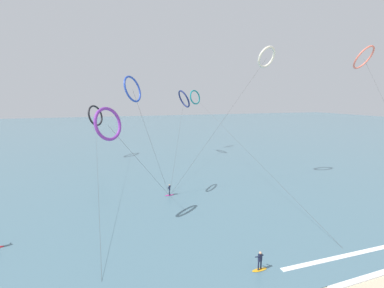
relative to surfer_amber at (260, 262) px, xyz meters
name	(u,v)px	position (x,y,z in m)	size (l,w,h in m)	color
sea_water	(130,131)	(-2.03, 96.75, -0.78)	(400.00, 200.00, 0.08)	slate
surfer_amber	(260,262)	(0.00, 0.00, 0.00)	(1.40, 0.61, 1.70)	orange
surfer_magenta	(169,191)	(-3.24, 18.69, 0.00)	(1.40, 0.63, 1.70)	#CC288E
kite_ivory	(266,57)	(13.90, 20.93, 20.07)	(19.21, 3.76, 22.66)	silver
kite_violet	(108,124)	(-11.34, 11.76, 10.79)	(9.79, 8.55, 13.44)	purple
kite_coral	(364,58)	(27.69, 14.81, 19.81)	(4.47, 15.04, 22.40)	#EA7260
kite_cobalt	(133,89)	(-8.03, 18.24, 14.63)	(6.38, 3.53, 17.22)	#2647B7
kite_charcoal	(95,116)	(-13.96, 47.38, 9.47)	(3.95, 47.47, 12.79)	black
kite_teal	(195,97)	(11.55, 49.67, 13.72)	(4.18, 51.34, 16.56)	teal
kite_navy	(184,99)	(6.63, 43.77, 13.30)	(11.36, 27.58, 16.32)	navy
wave_crest_near	(381,273)	(9.31, -3.52, -0.76)	(10.87, 0.50, 0.12)	white
wave_crest_mid	(368,251)	(11.23, -0.92, -0.76)	(18.94, 0.50, 0.12)	white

